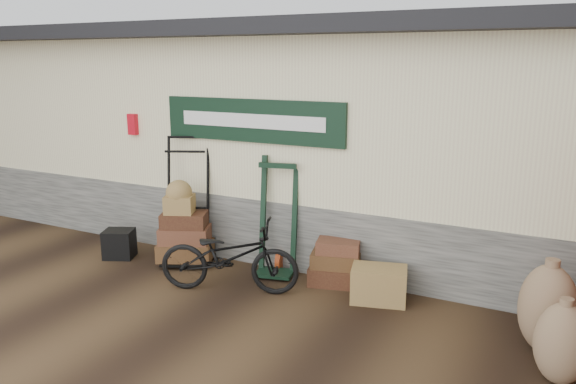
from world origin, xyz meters
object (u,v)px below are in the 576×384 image
at_px(wicker_hamper, 379,284).
at_px(black_trunk, 119,244).
at_px(bicycle, 229,253).
at_px(suitcase_stack, 336,262).
at_px(green_barrow, 278,217).
at_px(porter_trolley, 187,199).

relative_size(wicker_hamper, black_trunk, 1.56).
relative_size(black_trunk, bicycle, 0.24).
relative_size(suitcase_stack, black_trunk, 1.64).
relative_size(green_barrow, suitcase_stack, 2.34).
bearing_deg(wicker_hamper, black_trunk, -175.84).
bearing_deg(green_barrow, bicycle, -118.85).
xyz_separation_m(black_trunk, bicycle, (2.02, -0.28, 0.29)).
height_order(green_barrow, bicycle, green_barrow).
distance_m(porter_trolley, wicker_hamper, 2.86).
bearing_deg(porter_trolley, green_barrow, -18.70).
bearing_deg(black_trunk, suitcase_stack, 9.43).
height_order(wicker_hamper, black_trunk, wicker_hamper).
relative_size(porter_trolley, black_trunk, 4.37).
height_order(green_barrow, black_trunk, green_barrow).
height_order(porter_trolley, green_barrow, porter_trolley).
xyz_separation_m(suitcase_stack, wicker_hamper, (0.63, -0.24, -0.09)).
bearing_deg(porter_trolley, bicycle, -55.17).
height_order(suitcase_stack, black_trunk, suitcase_stack).
distance_m(suitcase_stack, black_trunk, 3.11).
relative_size(green_barrow, wicker_hamper, 2.45).
bearing_deg(green_barrow, porter_trolley, 172.90).
height_order(porter_trolley, suitcase_stack, porter_trolley).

